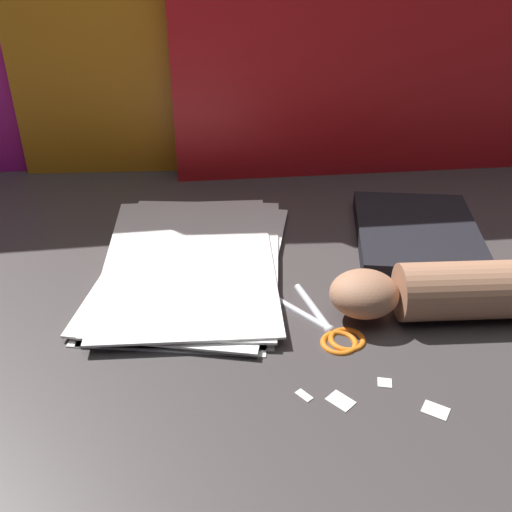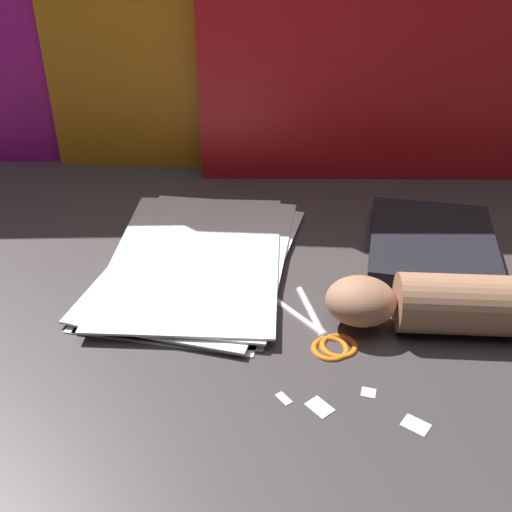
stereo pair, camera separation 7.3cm
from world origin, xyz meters
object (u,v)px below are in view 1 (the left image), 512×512
book_closed (417,234)px  hand_forearm (472,290)px  paper_stack (192,263)px  scissors (329,326)px

book_closed → hand_forearm: bearing=-80.9°
paper_stack → hand_forearm: size_ratio=1.12×
scissors → paper_stack: bearing=143.8°
book_closed → scissors: bearing=-123.8°
paper_stack → book_closed: 0.33m
hand_forearm → scissors: bearing=-167.9°
hand_forearm → book_closed: bearing=99.1°
book_closed → paper_stack: bearing=-165.6°
paper_stack → book_closed: bearing=14.4°
paper_stack → scissors: 0.22m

